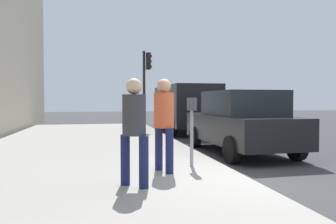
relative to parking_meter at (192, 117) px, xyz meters
name	(u,v)px	position (x,y,z in m)	size (l,w,h in m)	color
ground_plane	(246,184)	(-1.05, -0.71, -1.17)	(80.00, 80.00, 0.00)	#38383A
sidewalk_slab	(72,189)	(-1.05, 2.29, -1.09)	(28.00, 6.00, 0.15)	gray
parking_meter	(192,117)	(0.00, 0.00, 0.00)	(0.36, 0.12, 1.41)	gray
pedestrian_at_meter	(164,117)	(-0.39, 0.65, 0.02)	(0.51, 0.38, 1.76)	#191E4C
pedestrian_bystander	(134,124)	(-1.36, 1.32, -0.02)	(0.41, 0.41, 1.70)	#191E4C
parked_sedan_near	(241,122)	(2.24, -2.07, -0.27)	(4.44, 2.06, 1.77)	black
parked_van_far	(185,106)	(8.55, -2.06, 0.09)	(5.21, 2.13, 2.18)	black
traffic_signal	(146,77)	(8.54, -0.25, 1.41)	(0.24, 0.44, 3.60)	black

